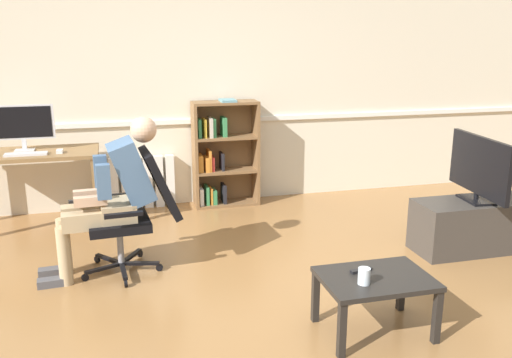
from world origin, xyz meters
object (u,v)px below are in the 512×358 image
at_px(imac_monitor, 22,124).
at_px(keyboard, 26,154).
at_px(spare_remote, 361,270).
at_px(computer_mouse, 60,151).
at_px(office_chair, 138,207).
at_px(person_seated, 112,193).
at_px(tv_screen, 479,168).
at_px(tv_stand, 473,225).
at_px(coffee_table, 375,284).
at_px(computer_desk, 32,163).
at_px(radiator, 137,183).
at_px(bookshelf, 221,155).
at_px(drinking_glass, 364,276).

height_order(imac_monitor, keyboard, imac_monitor).
distance_m(keyboard, spare_remote, 3.30).
height_order(computer_mouse, office_chair, office_chair).
xyz_separation_m(imac_monitor, spare_remote, (2.31, -2.59, -0.62)).
xyz_separation_m(person_seated, tv_screen, (3.03, -0.30, 0.09)).
distance_m(tv_stand, coffee_table, 1.79).
xyz_separation_m(computer_desk, computer_mouse, (0.27, -0.12, 0.13)).
distance_m(radiator, spare_remote, 3.17).
height_order(bookshelf, coffee_table, bookshelf).
bearing_deg(radiator, coffee_table, -66.10).
distance_m(computer_desk, coffee_table, 3.49).
height_order(radiator, tv_stand, radiator).
relative_size(keyboard, radiator, 0.46).
height_order(keyboard, coffee_table, keyboard).
bearing_deg(tv_stand, tv_screen, -5.14).
xyz_separation_m(keyboard, radiator, (1.00, 0.53, -0.48)).
distance_m(computer_desk, drinking_glass, 3.47).
distance_m(office_chair, spare_remote, 1.83).
distance_m(computer_desk, bookshelf, 1.92).
relative_size(office_chair, drinking_glass, 9.69).
distance_m(imac_monitor, bookshelf, 2.02).
height_order(computer_desk, keyboard, keyboard).
height_order(keyboard, office_chair, office_chair).
height_order(drinking_glass, spare_remote, drinking_glass).
xyz_separation_m(imac_monitor, tv_screen, (3.82, -1.64, -0.27)).
bearing_deg(imac_monitor, computer_mouse, -30.68).
distance_m(bookshelf, office_chair, 1.83).
height_order(bookshelf, radiator, bookshelf).
distance_m(office_chair, person_seated, 0.23).
xyz_separation_m(coffee_table, drinking_glass, (-0.12, -0.08, 0.10)).
relative_size(tv_stand, tv_screen, 1.20).
bearing_deg(imac_monitor, office_chair, -53.46).
xyz_separation_m(radiator, tv_screen, (2.78, -1.96, 0.46)).
bearing_deg(computer_mouse, spare_remote, -50.47).
bearing_deg(bookshelf, drinking_glass, -84.37).
height_order(radiator, tv_screen, tv_screen).
relative_size(office_chair, coffee_table, 1.43).
height_order(imac_monitor, person_seated, person_seated).
bearing_deg(computer_mouse, bookshelf, 14.30).
bearing_deg(computer_mouse, coffee_table, -50.68).
xyz_separation_m(computer_desk, imac_monitor, (-0.06, 0.08, 0.37)).
xyz_separation_m(imac_monitor, coffee_table, (2.37, -2.68, -0.69)).
bearing_deg(drinking_glass, coffee_table, 32.78).
relative_size(computer_desk, drinking_glass, 12.30).
distance_m(imac_monitor, tv_screen, 4.17).
xyz_separation_m(keyboard, office_chair, (0.95, -1.11, -0.24)).
relative_size(bookshelf, drinking_glass, 11.62).
height_order(tv_stand, drinking_glass, drinking_glass).
height_order(office_chair, person_seated, person_seated).
bearing_deg(drinking_glass, tv_stand, 35.28).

